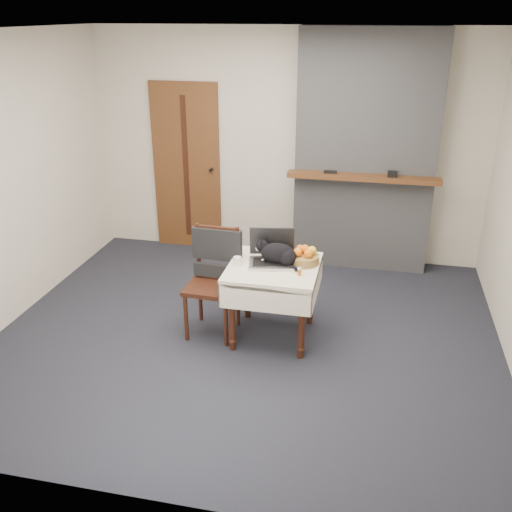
{
  "coord_description": "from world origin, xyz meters",
  "views": [
    {
      "loc": [
        1.04,
        -4.39,
        2.73
      ],
      "look_at": [
        0.09,
        -0.01,
        0.8
      ],
      "focal_mm": 40.0,
      "sensor_mm": 36.0,
      "label": 1
    }
  ],
  "objects": [
    {
      "name": "laptop",
      "position": [
        0.2,
        0.12,
        0.77
      ],
      "size": [
        0.45,
        0.4,
        0.29
      ],
      "rotation": [
        0.0,
        0.0,
        0.19
      ],
      "color": "#B7B7BC",
      "rests_on": "side_table"
    },
    {
      "name": "room_shell",
      "position": [
        0.0,
        0.46,
        1.76
      ],
      "size": [
        4.52,
        4.01,
        2.61
      ],
      "color": "beige",
      "rests_on": "ground"
    },
    {
      "name": "fruit_basket",
      "position": [
        0.48,
        0.15,
        0.76
      ],
      "size": [
        0.26,
        0.26,
        0.15
      ],
      "color": "olive",
      "rests_on": "side_table"
    },
    {
      "name": "desk_clutter",
      "position": [
        0.37,
        0.11,
        0.7
      ],
      "size": [
        0.13,
        0.02,
        0.01
      ],
      "primitive_type": "cube",
      "rotation": [
        0.0,
        0.0,
        0.05
      ],
      "color": "black",
      "rests_on": "side_table"
    },
    {
      "name": "pill_bottle",
      "position": [
        0.48,
        -0.11,
        0.74
      ],
      "size": [
        0.03,
        0.03,
        0.07
      ],
      "color": "#A24C14",
      "rests_on": "side_table"
    },
    {
      "name": "chair",
      "position": [
        -0.31,
        0.08,
        0.63
      ],
      "size": [
        0.46,
        0.45,
        0.98
      ],
      "rotation": [
        0.0,
        0.0,
        -0.05
      ],
      "color": "#32180D",
      "rests_on": "ground"
    },
    {
      "name": "door",
      "position": [
        -1.2,
        1.97,
        1.0
      ],
      "size": [
        0.82,
        0.1,
        2.0
      ],
      "color": "brown",
      "rests_on": "ground"
    },
    {
      "name": "cat",
      "position": [
        0.27,
        0.08,
        0.79
      ],
      "size": [
        0.43,
        0.27,
        0.22
      ],
      "rotation": [
        0.0,
        0.0,
        -0.22
      ],
      "color": "black",
      "rests_on": "side_table"
    },
    {
      "name": "chimney",
      "position": [
        0.9,
        1.85,
        1.3
      ],
      "size": [
        1.62,
        0.48,
        2.6
      ],
      "color": "gray",
      "rests_on": "ground"
    },
    {
      "name": "cream_jar",
      "position": [
        -0.08,
        -0.02,
        0.74
      ],
      "size": [
        0.07,
        0.07,
        0.08
      ],
      "primitive_type": "cylinder",
      "color": "white",
      "rests_on": "side_table"
    },
    {
      "name": "ground",
      "position": [
        0.0,
        0.0,
        0.0
      ],
      "size": [
        4.5,
        4.5,
        0.0
      ],
      "primitive_type": "plane",
      "color": "black",
      "rests_on": "ground"
    },
    {
      "name": "side_table",
      "position": [
        0.23,
        0.04,
        0.59
      ],
      "size": [
        0.78,
        0.78,
        0.7
      ],
      "color": "#32180D",
      "rests_on": "ground"
    }
  ]
}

